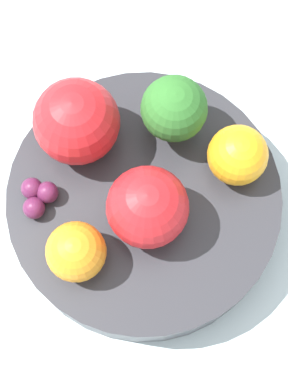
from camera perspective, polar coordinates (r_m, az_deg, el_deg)
ground_plane at (r=0.53m, az=0.00°, el=-2.41°), size 6.00×6.00×0.00m
table_surface at (r=0.52m, az=0.00°, el=-2.12°), size 1.20×1.20×0.02m
bowl at (r=0.49m, az=0.00°, el=-1.13°), size 0.20×0.20×0.04m
broccoli at (r=0.45m, az=2.68°, el=7.33°), size 0.05×0.05×0.06m
apple_red at (r=0.43m, az=0.62°, el=-1.32°), size 0.06×0.06×0.06m
apple_green at (r=0.45m, az=-6.02°, el=6.25°), size 0.06×0.06×0.06m
orange_front at (r=0.46m, az=8.33°, el=3.26°), size 0.04×0.04×0.04m
orange_back at (r=0.44m, az=-6.06°, el=-5.30°), size 0.04×0.04×0.04m
grape_cluster at (r=0.46m, az=-9.43°, el=-0.28°), size 0.03×0.03×0.02m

